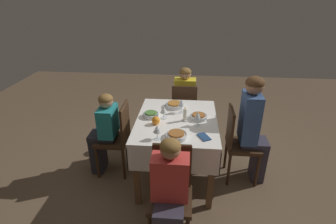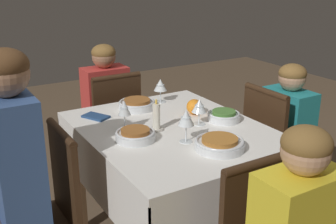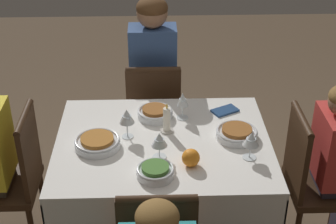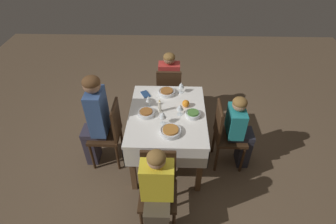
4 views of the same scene
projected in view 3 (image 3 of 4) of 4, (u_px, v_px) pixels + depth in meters
name	position (u px, v px, depth m)	size (l,w,h in m)	color
dining_table	(163.00, 159.00, 2.69)	(1.10, 0.88, 0.77)	white
chair_north	(154.00, 115.00, 3.37)	(0.37, 0.37, 0.91)	#382314
chair_west	(14.00, 178.00, 2.80)	(0.37, 0.37, 0.91)	#382314
chair_east	(312.00, 179.00, 2.79)	(0.37, 0.37, 0.91)	#382314
person_adult_denim	(153.00, 77.00, 3.38)	(0.30, 0.34, 1.27)	#383342
bowl_north	(155.00, 113.00, 2.82)	(0.19, 0.19, 0.06)	silver
wine_glass_north	(183.00, 100.00, 2.77)	(0.06, 0.06, 0.16)	white
bowl_west	(97.00, 142.00, 2.57)	(0.23, 0.23, 0.06)	silver
wine_glass_west	(127.00, 117.00, 2.61)	(0.08, 0.08, 0.16)	white
bowl_south	(155.00, 171.00, 2.37)	(0.18, 0.18, 0.06)	silver
wine_glass_south	(159.00, 140.00, 2.46)	(0.08, 0.08, 0.14)	white
bowl_east	(237.00, 133.00, 2.65)	(0.21, 0.21, 0.06)	silver
wine_glass_east	(251.00, 140.00, 2.45)	(0.08, 0.08, 0.14)	white
candle_centerpiece	(167.00, 121.00, 2.68)	(0.07, 0.07, 0.17)	beige
orange_fruit	(191.00, 158.00, 2.43)	(0.09, 0.09, 0.09)	orange
napkin_red_folded	(225.00, 111.00, 2.89)	(0.17, 0.14, 0.01)	navy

